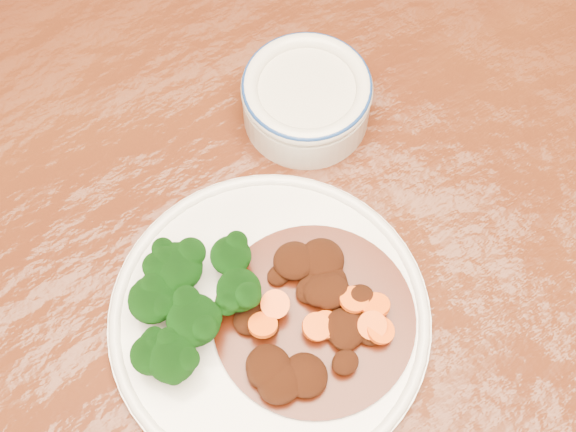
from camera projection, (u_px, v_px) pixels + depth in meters
dining_table at (299, 353)px, 0.71m from camera, size 1.55×0.98×0.75m
dinner_plate at (270, 318)px, 0.63m from camera, size 0.26×0.26×0.02m
broccoli_florets at (187, 305)px, 0.61m from camera, size 0.12×0.10×0.05m
mince_stew at (311, 318)px, 0.62m from camera, size 0.16×0.16×0.03m
dip_bowl at (306, 98)px, 0.70m from camera, size 0.11×0.11×0.05m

